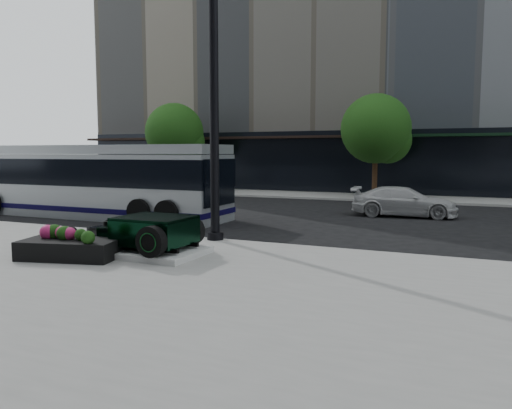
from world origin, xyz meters
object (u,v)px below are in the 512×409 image
at_px(transit_bus, 91,180).
at_px(hot_rod, 148,231).
at_px(lamppost, 214,101).
at_px(flower_planter, 70,247).
at_px(white_sedan, 404,202).

bearing_deg(transit_bus, hot_rod, -39.75).
bearing_deg(transit_bus, lamppost, -24.15).
bearing_deg(lamppost, transit_bus, 155.85).
bearing_deg(flower_planter, transit_bus, 129.00).
distance_m(hot_rod, transit_bus, 9.39).
relative_size(hot_rod, white_sedan, 0.76).
bearing_deg(white_sedan, transit_bus, 108.39).
distance_m(lamppost, flower_planter, 5.57).
xyz_separation_m(flower_planter, transit_bus, (-5.79, 7.15, 1.10)).
height_order(hot_rod, transit_bus, transit_bus).
height_order(transit_bus, white_sedan, transit_bus).
relative_size(hot_rod, lamppost, 0.37).
xyz_separation_m(hot_rod, lamppost, (0.51, 2.53, 3.40)).
bearing_deg(flower_planter, white_sedan, 63.74).
bearing_deg(flower_planter, hot_rod, 39.66).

